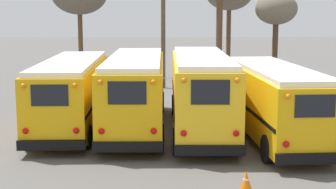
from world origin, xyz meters
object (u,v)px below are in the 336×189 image
at_px(school_bus_3, 274,100).
at_px(school_bus_1, 135,90).
at_px(bare_tree_3, 276,10).
at_px(school_bus_0, 72,91).
at_px(utility_pole, 163,24).
at_px(traffic_cone, 246,180).
at_px(school_bus_2, 201,90).

bearing_deg(school_bus_3, school_bus_1, 161.30).
bearing_deg(bare_tree_3, school_bus_0, -133.17).
height_order(school_bus_3, utility_pole, utility_pole).
bearing_deg(traffic_cone, school_bus_1, 113.93).
distance_m(school_bus_1, utility_pole, 12.53).
height_order(school_bus_1, traffic_cone, school_bus_1).
bearing_deg(bare_tree_3, utility_pole, -173.83).
bearing_deg(traffic_cone, utility_pole, 96.22).
xyz_separation_m(school_bus_2, traffic_cone, (0.71, -7.47, -1.52)).
bearing_deg(utility_pole, bare_tree_3, 6.17).
relative_size(school_bus_0, traffic_cone, 17.35).
relative_size(school_bus_3, traffic_cone, 16.64).
bearing_deg(traffic_cone, school_bus_3, 70.68).
bearing_deg(utility_pole, school_bus_1, -96.39).
xyz_separation_m(school_bus_3, bare_tree_3, (3.41, 14.96, 3.58)).
relative_size(utility_pole, bare_tree_3, 1.31).
xyz_separation_m(school_bus_0, school_bus_3, (8.56, -2.20, -0.03)).
bearing_deg(school_bus_2, utility_pole, 96.66).
bearing_deg(traffic_cone, bare_tree_3, 75.23).
xyz_separation_m(school_bus_2, school_bus_3, (2.86, -1.36, -0.18)).
relative_size(bare_tree_3, traffic_cone, 11.04).
xyz_separation_m(bare_tree_3, traffic_cone, (-5.55, -21.07, -4.92)).
distance_m(school_bus_1, traffic_cone, 8.92).
bearing_deg(school_bus_2, school_bus_0, 171.70).
relative_size(school_bus_0, school_bus_3, 1.04).
bearing_deg(bare_tree_3, school_bus_3, -102.85).
height_order(school_bus_0, school_bus_1, school_bus_1).
relative_size(school_bus_1, utility_pole, 1.24).
xyz_separation_m(school_bus_0, traffic_cone, (6.42, -8.30, -1.37)).
height_order(utility_pole, traffic_cone, utility_pole).
distance_m(school_bus_1, bare_tree_3, 16.27).
distance_m(school_bus_0, school_bus_3, 8.84).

